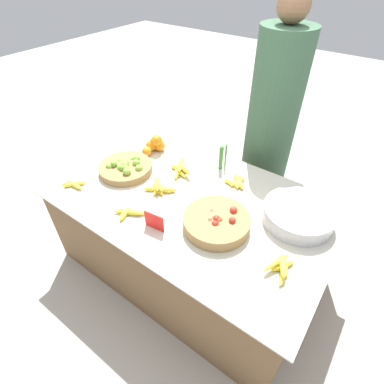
% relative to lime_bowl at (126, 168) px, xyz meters
% --- Properties ---
extents(ground_plane, '(12.00, 12.00, 0.00)m').
position_rel_lime_bowl_xyz_m(ground_plane, '(0.52, 0.04, -0.66)').
color(ground_plane, '#ADA599').
extents(market_table, '(1.68, 1.05, 0.62)m').
position_rel_lime_bowl_xyz_m(market_table, '(0.52, 0.04, -0.34)').
color(market_table, brown).
rests_on(market_table, ground_plane).
extents(lime_bowl, '(0.35, 0.35, 0.09)m').
position_rel_lime_bowl_xyz_m(lime_bowl, '(0.00, 0.00, 0.00)').
color(lime_bowl, olive).
rests_on(lime_bowl, market_table).
extents(tomato_basket, '(0.36, 0.36, 0.10)m').
position_rel_lime_bowl_xyz_m(tomato_basket, '(0.76, -0.07, 0.00)').
color(tomato_basket, olive).
rests_on(tomato_basket, market_table).
extents(orange_pile, '(0.13, 0.20, 0.13)m').
position_rel_lime_bowl_xyz_m(orange_pile, '(-0.01, 0.31, 0.02)').
color(orange_pile, orange).
rests_on(orange_pile, market_table).
extents(metal_bowl, '(0.39, 0.39, 0.09)m').
position_rel_lime_bowl_xyz_m(metal_bowl, '(1.10, 0.23, 0.01)').
color(metal_bowl, '#B7B7BF').
rests_on(metal_bowl, market_table).
extents(price_sign, '(0.12, 0.02, 0.11)m').
position_rel_lime_bowl_xyz_m(price_sign, '(0.50, -0.28, 0.02)').
color(price_sign, red).
rests_on(price_sign, market_table).
extents(veg_bundle, '(0.03, 0.06, 0.17)m').
position_rel_lime_bowl_xyz_m(veg_bundle, '(0.50, 0.41, 0.05)').
color(veg_bundle, '#4C8E42').
rests_on(veg_bundle, market_table).
extents(banana_bunch_front_right, '(0.16, 0.14, 0.03)m').
position_rel_lime_bowl_xyz_m(banana_bunch_front_right, '(0.67, 0.32, -0.01)').
color(banana_bunch_front_right, yellow).
rests_on(banana_bunch_front_right, market_table).
extents(banana_bunch_front_center, '(0.19, 0.14, 0.06)m').
position_rel_lime_bowl_xyz_m(banana_bunch_front_center, '(0.31, -0.02, -0.01)').
color(banana_bunch_front_center, yellow).
rests_on(banana_bunch_front_center, market_table).
extents(banana_bunch_front_left, '(0.12, 0.17, 0.06)m').
position_rel_lime_bowl_xyz_m(banana_bunch_front_left, '(1.16, -0.13, -0.01)').
color(banana_bunch_front_left, yellow).
rests_on(banana_bunch_front_left, market_table).
extents(banana_bunch_middle_left, '(0.17, 0.15, 0.03)m').
position_rel_lime_bowl_xyz_m(banana_bunch_middle_left, '(0.31, -0.28, -0.02)').
color(banana_bunch_middle_left, yellow).
rests_on(banana_bunch_middle_left, market_table).
extents(banana_bunch_back_center, '(0.15, 0.13, 0.03)m').
position_rel_lime_bowl_xyz_m(banana_bunch_back_center, '(-0.15, -0.30, -0.02)').
color(banana_bunch_back_center, yellow).
rests_on(banana_bunch_back_center, market_table).
extents(banana_bunch_middle_right, '(0.20, 0.20, 0.06)m').
position_rel_lime_bowl_xyz_m(banana_bunch_middle_right, '(0.30, 0.21, -0.00)').
color(banana_bunch_middle_right, yellow).
rests_on(banana_bunch_middle_right, market_table).
extents(vendor_person, '(0.35, 0.35, 1.63)m').
position_rel_lime_bowl_xyz_m(vendor_person, '(0.63, 0.86, 0.10)').
color(vendor_person, '#385B42').
rests_on(vendor_person, ground_plane).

